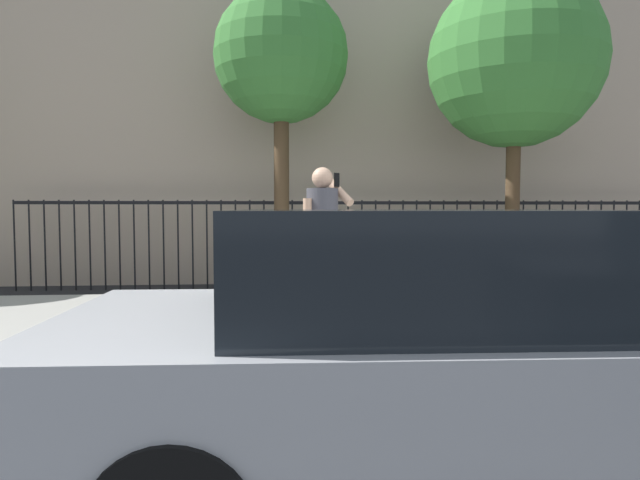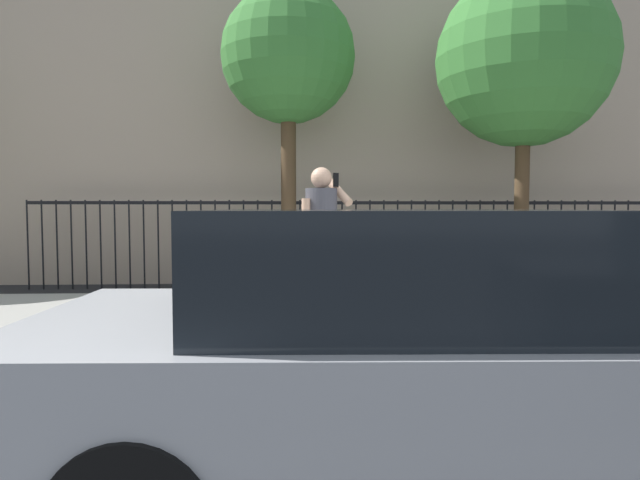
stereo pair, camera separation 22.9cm
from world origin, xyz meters
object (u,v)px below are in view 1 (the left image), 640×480
Objects in this scene: pedestrian_on_phone at (320,236)px; street_tree_far at (281,58)px; parked_hatchback at (460,354)px; street_bench at (598,267)px; street_tree_mid at (515,62)px.

street_tree_far is (-0.36, 3.55, 2.79)m from pedestrian_on_phone.
street_bench is (3.49, 4.51, -0.05)m from parked_hatchback.
street_bench is 3.66m from street_tree_mid.
parked_hatchback is at bearing -115.84° from street_tree_mid.
street_tree_mid reaches higher than street_tree_far.
street_bench is 0.30× the size of street_tree_mid.
street_tree_mid reaches higher than parked_hatchback.
parked_hatchback is 5.70m from street_bench.
pedestrian_on_phone is at bearing -84.21° from street_tree_far.
street_tree_mid is at bearing 105.98° from street_bench.
street_tree_mid is at bearing 64.16° from parked_hatchback.
pedestrian_on_phone is 4.22m from street_bench.
parked_hatchback is 0.80× the size of street_tree_mid.
parked_hatchback is 3.20m from pedestrian_on_phone.
street_tree_mid is 1.03× the size of street_tree_far.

